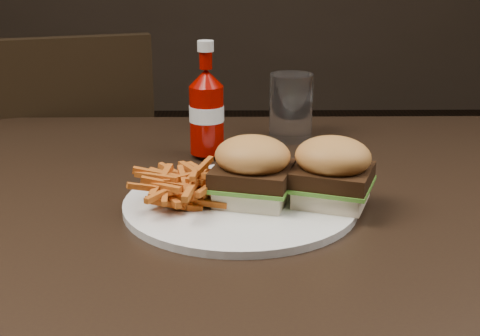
{
  "coord_description": "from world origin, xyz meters",
  "views": [
    {
      "loc": [
        0.03,
        -0.85,
        1.07
      ],
      "look_at": [
        0.04,
        -0.05,
        0.8
      ],
      "focal_mm": 50.0,
      "sensor_mm": 36.0,
      "label": 1
    }
  ],
  "objects_px": {
    "tumbler": "(291,108)",
    "chair_far": "(57,224)",
    "dining_table": "(211,204)",
    "plate": "(240,204)",
    "ketchup_bottle": "(207,120)"
  },
  "relations": [
    {
      "from": "dining_table",
      "to": "plate",
      "type": "xyz_separation_m",
      "value": [
        0.04,
        -0.06,
        0.03
      ]
    },
    {
      "from": "dining_table",
      "to": "chair_far",
      "type": "distance_m",
      "value": 0.79
    },
    {
      "from": "plate",
      "to": "tumbler",
      "type": "xyz_separation_m",
      "value": [
        0.09,
        0.31,
        0.05
      ]
    },
    {
      "from": "dining_table",
      "to": "tumbler",
      "type": "xyz_separation_m",
      "value": [
        0.13,
        0.25,
        0.08
      ]
    },
    {
      "from": "tumbler",
      "to": "plate",
      "type": "bearing_deg",
      "value": -106.19
    },
    {
      "from": "dining_table",
      "to": "chair_far",
      "type": "xyz_separation_m",
      "value": [
        -0.39,
        0.62,
        -0.3
      ]
    },
    {
      "from": "plate",
      "to": "ketchup_bottle",
      "type": "relative_size",
      "value": 2.8
    },
    {
      "from": "dining_table",
      "to": "chair_far",
      "type": "bearing_deg",
      "value": 122.16
    },
    {
      "from": "plate",
      "to": "tumbler",
      "type": "height_order",
      "value": "tumbler"
    },
    {
      "from": "dining_table",
      "to": "plate",
      "type": "height_order",
      "value": "plate"
    },
    {
      "from": "tumbler",
      "to": "dining_table",
      "type": "bearing_deg",
      "value": -117.58
    },
    {
      "from": "tumbler",
      "to": "chair_far",
      "type": "bearing_deg",
      "value": 144.48
    },
    {
      "from": "dining_table",
      "to": "tumbler",
      "type": "relative_size",
      "value": 10.5
    },
    {
      "from": "chair_far",
      "to": "ketchup_bottle",
      "type": "xyz_separation_m",
      "value": [
        0.38,
        -0.47,
        0.38
      ]
    },
    {
      "from": "ketchup_bottle",
      "to": "plate",
      "type": "bearing_deg",
      "value": -77.05
    }
  ]
}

